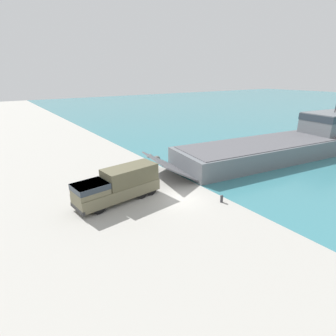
{
  "coord_description": "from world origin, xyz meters",
  "views": [
    {
      "loc": [
        17.98,
        -13.91,
        11.28
      ],
      "look_at": [
        -2.8,
        0.64,
        2.17
      ],
      "focal_mm": 28.0,
      "sensor_mm": 36.0,
      "label": 1
    }
  ],
  "objects_px": {
    "military_truck": "(118,185)",
    "soldier_on_ramp": "(120,180)",
    "landing_craft": "(294,141)",
    "mooring_bollard": "(222,198)",
    "moored_boat_b": "(328,120)"
  },
  "relations": [
    {
      "from": "landing_craft",
      "to": "moored_boat_b",
      "type": "distance_m",
      "value": 35.37
    },
    {
      "from": "mooring_bollard",
      "to": "landing_craft",
      "type": "bearing_deg",
      "value": 104.2
    },
    {
      "from": "soldier_on_ramp",
      "to": "moored_boat_b",
      "type": "distance_m",
      "value": 60.68
    },
    {
      "from": "landing_craft",
      "to": "soldier_on_ramp",
      "type": "xyz_separation_m",
      "value": [
        -3.27,
        -26.54,
        -1.05
      ]
    },
    {
      "from": "mooring_bollard",
      "to": "soldier_on_ramp",
      "type": "bearing_deg",
      "value": -143.07
    },
    {
      "from": "military_truck",
      "to": "mooring_bollard",
      "type": "xyz_separation_m",
      "value": [
        5.82,
        7.66,
        -1.21
      ]
    },
    {
      "from": "mooring_bollard",
      "to": "military_truck",
      "type": "bearing_deg",
      "value": -127.19
    },
    {
      "from": "military_truck",
      "to": "mooring_bollard",
      "type": "height_order",
      "value": "military_truck"
    },
    {
      "from": "moored_boat_b",
      "to": "mooring_bollard",
      "type": "xyz_separation_m",
      "value": [
        15.8,
        -53.92,
        -0.13
      ]
    },
    {
      "from": "military_truck",
      "to": "soldier_on_ramp",
      "type": "distance_m",
      "value": 2.99
    },
    {
      "from": "landing_craft",
      "to": "military_truck",
      "type": "relative_size",
      "value": 4.4
    },
    {
      "from": "landing_craft",
      "to": "moored_boat_b",
      "type": "height_order",
      "value": "landing_craft"
    },
    {
      "from": "landing_craft",
      "to": "mooring_bollard",
      "type": "xyz_separation_m",
      "value": [
        5.12,
        -20.23,
        -1.6
      ]
    },
    {
      "from": "landing_craft",
      "to": "moored_boat_b",
      "type": "bearing_deg",
      "value": 115.66
    },
    {
      "from": "soldier_on_ramp",
      "to": "military_truck",
      "type": "bearing_deg",
      "value": 158.72
    }
  ]
}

